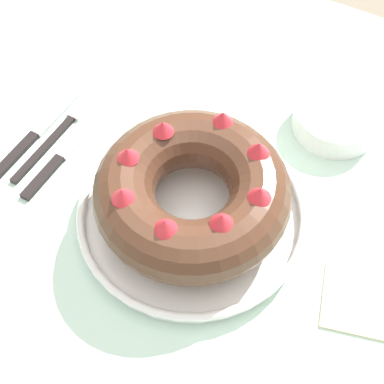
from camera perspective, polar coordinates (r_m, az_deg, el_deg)
ground_plane at (r=1.50m, az=-1.30°, el=-18.49°), size 8.00×8.00×0.00m
dining_table at (r=0.85m, az=-2.19°, el=-5.97°), size 1.42×1.19×0.78m
serving_dish at (r=0.77m, az=-0.00°, el=-2.37°), size 0.33×0.33×0.03m
bundt_cake at (r=0.72m, az=0.00°, el=0.05°), size 0.27×0.27×0.10m
fork at (r=0.90m, az=-13.77°, el=6.47°), size 0.02×0.21×0.01m
serving_knife at (r=0.90m, az=-16.53°, el=5.77°), size 0.02×0.23×0.01m
cake_knife at (r=0.86m, az=-13.98°, el=3.46°), size 0.02×0.20×0.01m
side_bowl at (r=0.90m, az=15.11°, el=7.54°), size 0.14×0.14×0.04m
napkin at (r=0.76m, az=18.93°, el=-11.25°), size 0.16×0.13×0.00m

